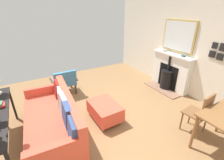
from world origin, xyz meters
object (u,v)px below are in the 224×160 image
at_px(fireplace, 169,73).
at_px(mantel_bowl_near, 165,50).
at_px(sofa, 54,119).
at_px(ottoman, 105,110).
at_px(armchair_accent, 64,81).
at_px(dining_chair_near_fireplace, 201,112).
at_px(mantel_bowl_far, 183,56).

height_order(fireplace, mantel_bowl_near, mantel_bowl_near).
relative_size(mantel_bowl_near, sofa, 0.07).
relative_size(mantel_bowl_near, ottoman, 0.18).
xyz_separation_m(armchair_accent, dining_chair_near_fireplace, (-1.85, 2.88, 0.10)).
bearing_deg(mantel_bowl_far, sofa, -0.66).
relative_size(sofa, armchair_accent, 2.75).
bearing_deg(mantel_bowl_near, armchair_accent, -16.70).
bearing_deg(mantel_bowl_far, ottoman, 1.16).
height_order(fireplace, sofa, fireplace).
relative_size(fireplace, dining_chair_near_fireplace, 1.48).
distance_m(ottoman, armchair_accent, 1.66).
height_order(sofa, dining_chair_near_fireplace, dining_chair_near_fireplace).
distance_m(mantel_bowl_near, armchair_accent, 3.11).
bearing_deg(ottoman, dining_chair_near_fireplace, 136.94).
height_order(mantel_bowl_near, dining_chair_near_fireplace, mantel_bowl_near).
distance_m(sofa, ottoman, 1.06).
height_order(mantel_bowl_near, ottoman, mantel_bowl_near).
height_order(armchair_accent, dining_chair_near_fireplace, dining_chair_near_fireplace).
relative_size(sofa, ottoman, 2.63).
relative_size(mantel_bowl_far, ottoman, 0.15).
height_order(sofa, armchair_accent, sofa).
xyz_separation_m(fireplace, armchair_accent, (2.88, -1.20, -0.06)).
xyz_separation_m(mantel_bowl_near, dining_chair_near_fireplace, (1.06, 2.01, -0.60)).
relative_size(mantel_bowl_near, mantel_bowl_far, 1.19).
relative_size(fireplace, ottoman, 1.68).
distance_m(mantel_bowl_far, dining_chair_near_fireplace, 1.81).
xyz_separation_m(sofa, dining_chair_near_fireplace, (-2.44, 1.39, 0.16)).
xyz_separation_m(mantel_bowl_near, ottoman, (2.44, 0.72, -0.88)).
height_order(mantel_bowl_far, dining_chair_near_fireplace, mantel_bowl_far).
height_order(fireplace, mantel_bowl_far, mantel_bowl_far).
distance_m(mantel_bowl_near, mantel_bowl_far, 0.67).
xyz_separation_m(ottoman, armchair_accent, (0.46, -1.59, 0.18)).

